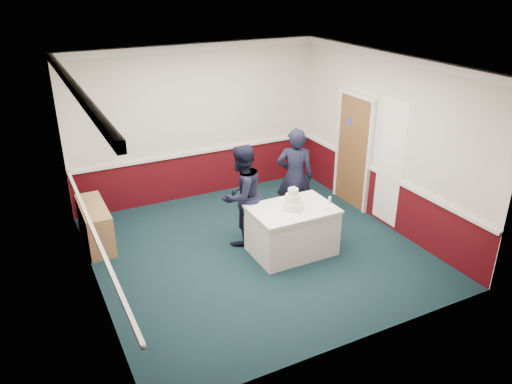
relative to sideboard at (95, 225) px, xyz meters
name	(u,v)px	position (x,y,z in m)	size (l,w,h in m)	color
ground	(256,250)	(2.28, -1.40, -0.35)	(5.00, 5.00, 0.00)	#13282E
room_shell	(243,124)	(2.36, -0.79, 1.62)	(5.00, 5.00, 3.00)	silver
sideboard	(95,225)	(0.00, 0.00, 0.00)	(0.41, 1.20, 0.70)	tan
cake_table	(292,230)	(2.77, -1.69, 0.05)	(1.32, 0.92, 0.79)	white
wedding_cake	(293,202)	(2.77, -1.69, 0.55)	(0.35, 0.35, 0.36)	white
cake_knife	(298,213)	(2.74, -1.89, 0.44)	(0.01, 0.22, 0.01)	silver
champagne_flute	(330,201)	(3.27, -1.97, 0.58)	(0.05, 0.05, 0.21)	silver
person_man	(242,195)	(2.20, -1.03, 0.50)	(0.83, 0.65, 1.71)	black
person_woman	(295,177)	(3.33, -0.82, 0.54)	(0.65, 0.43, 1.78)	black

